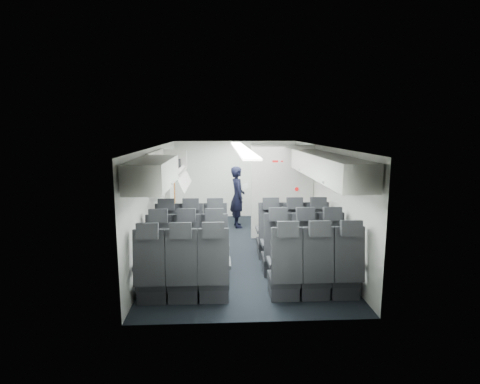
{
  "coord_description": "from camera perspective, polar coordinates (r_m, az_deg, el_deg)",
  "views": [
    {
      "loc": [
        -0.41,
        -7.52,
        2.51
      ],
      "look_at": [
        0.0,
        0.4,
        1.15
      ],
      "focal_mm": 28.0,
      "sensor_mm": 36.0,
      "label": 1
    }
  ],
  "objects": [
    {
      "name": "cabin_shell",
      "position": [
        7.66,
        0.15,
        -0.7
      ],
      "size": [
        3.41,
        6.01,
        2.16
      ],
      "color": "black",
      "rests_on": "ground"
    },
    {
      "name": "seat_row_front",
      "position": [
        7.31,
        0.38,
        -7.02
      ],
      "size": [
        3.33,
        0.56,
        1.24
      ],
      "color": "#252528",
      "rests_on": "cabin_shell"
    },
    {
      "name": "overhead_bin_left_front_open",
      "position": [
        7.39,
        -11.0,
        3.54
      ],
      "size": [
        0.64,
        1.7,
        0.72
      ],
      "color": "#9E9E93",
      "rests_on": "cabin_shell"
    },
    {
      "name": "carry_on_bag",
      "position": [
        7.58,
        -10.83,
        4.03
      ],
      "size": [
        0.47,
        0.39,
        0.24
      ],
      "primitive_type": "cube",
      "rotation": [
        0.0,
        0.0,
        -0.3
      ],
      "color": "black",
      "rests_on": "overhead_bin_left_front_open"
    },
    {
      "name": "overhead_bin_right_rear",
      "position": [
        5.85,
        15.1,
        3.01
      ],
      "size": [
        0.53,
        1.8,
        0.4
      ],
      "color": "white",
      "rests_on": "cabin_shell"
    },
    {
      "name": "boarding_door",
      "position": [
        9.29,
        -10.52,
        -0.08
      ],
      "size": [
        0.12,
        1.27,
        1.86
      ],
      "color": "silver",
      "rests_on": "cabin_shell"
    },
    {
      "name": "overhead_bin_right_front",
      "position": [
        7.52,
        11.0,
        4.59
      ],
      "size": [
        0.53,
        1.7,
        0.4
      ],
      "color": "white",
      "rests_on": "cabin_shell"
    },
    {
      "name": "overhead_bin_left_rear",
      "position": [
        5.65,
        -13.06,
        2.87
      ],
      "size": [
        0.53,
        1.8,
        0.4
      ],
      "color": "white",
      "rests_on": "cabin_shell"
    },
    {
      "name": "papers",
      "position": [
        9.44,
        0.79,
        0.87
      ],
      "size": [
        0.17,
        0.11,
        0.13
      ],
      "primitive_type": "cube",
      "rotation": [
        0.0,
        0.0,
        0.5
      ],
      "color": "white",
      "rests_on": "flight_attendant"
    },
    {
      "name": "galley_unit",
      "position": [
        10.45,
        4.56,
        1.11
      ],
      "size": [
        0.85,
        0.52,
        1.9
      ],
      "color": "#939399",
      "rests_on": "cabin_shell"
    },
    {
      "name": "bulkhead_partition",
      "position": [
        8.56,
        6.43,
        0.02
      ],
      "size": [
        1.4,
        0.15,
        2.13
      ],
      "color": "silver",
      "rests_on": "cabin_shell"
    },
    {
      "name": "flight_attendant",
      "position": [
        9.53,
        -0.38,
        -0.74
      ],
      "size": [
        0.45,
        0.62,
        1.56
      ],
      "primitive_type": "imported",
      "rotation": [
        0.0,
        0.0,
        1.71
      ],
      "color": "black",
      "rests_on": "ground"
    },
    {
      "name": "seat_row_rear",
      "position": [
        5.62,
        1.46,
        -12.3
      ],
      "size": [
        3.33,
        0.56,
        1.24
      ],
      "color": "#252528",
      "rests_on": "cabin_shell"
    },
    {
      "name": "seat_row_mid",
      "position": [
        6.46,
        0.85,
        -9.31
      ],
      "size": [
        3.33,
        0.56,
        1.24
      ],
      "color": "#252528",
      "rests_on": "cabin_shell"
    }
  ]
}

